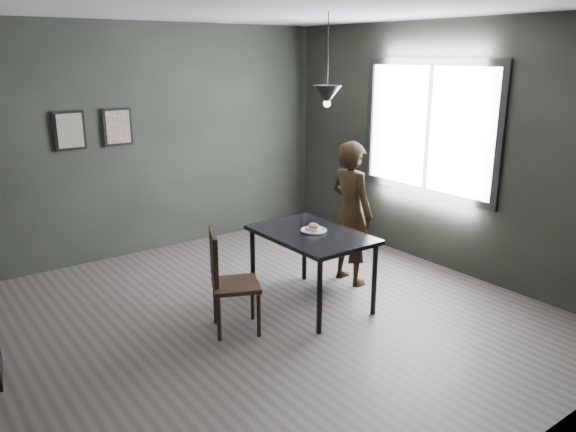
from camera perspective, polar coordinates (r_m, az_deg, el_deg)
ground at (r=5.43m, az=-2.70°, el=-10.42°), size 5.00×5.00×0.00m
back_wall at (r=7.15m, az=-14.23°, el=7.41°), size 5.00×0.10×2.80m
ceiling at (r=4.87m, az=-3.16°, el=20.53°), size 5.00×5.00×0.02m
window_assembly at (r=6.73m, az=14.04°, el=8.63°), size 0.04×1.96×1.56m
cafe_table at (r=5.50m, az=2.41°, el=-2.47°), size 0.80×1.20×0.75m
white_plate at (r=5.50m, az=2.62°, el=-1.53°), size 0.23×0.23×0.01m
donut_pile at (r=5.49m, az=2.63°, el=-1.21°), size 0.16×0.17×0.07m
woman at (r=6.06m, az=6.42°, el=0.30°), size 0.38×0.58×1.56m
wood_chair at (r=5.03m, az=-6.32°, el=-6.02°), size 0.54×0.54×0.94m
pendant_lamp at (r=5.46m, az=3.99°, el=12.17°), size 0.28×0.28×0.86m
framed_print_left at (r=6.80m, az=-21.29°, el=8.09°), size 0.34×0.04×0.44m
framed_print_right at (r=6.97m, az=-16.91°, el=8.65°), size 0.34×0.04×0.44m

